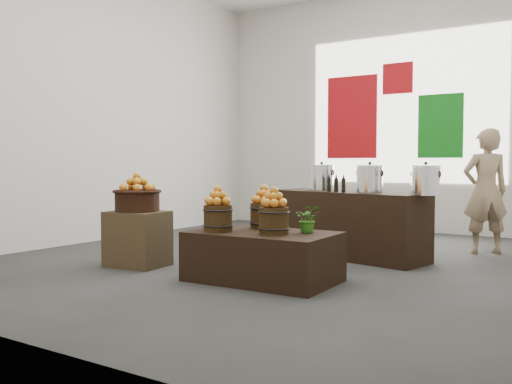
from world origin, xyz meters
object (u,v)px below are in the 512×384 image
Objects in this scene: counter at (347,224)px; stock_pot_left at (322,178)px; wicker_basket at (137,201)px; stock_pot_right at (426,181)px; shopper at (485,191)px; crate at (138,239)px; display_table at (263,257)px; stock_pot_center at (370,180)px.

counter is 0.67m from stock_pot_left.
counter is at bearing 46.82° from wicker_basket.
stock_pot_right is 1.43m from shopper.
shopper reaches higher than crate.
stock_pot_left is at bearing 168.51° from stock_pot_right.
stock_pot_center is (0.41, 1.65, 0.70)m from display_table.
shopper reaches higher than wicker_basket.
crate is at bearing 9.20° from shopper.
wicker_basket reaches higher than counter.
stock_pot_right is at bearing -11.49° from stock_pot_center.
stock_pot_center is 0.70m from stock_pot_right.
crate is 2.70m from stock_pot_center.
wicker_basket is 2.28m from stock_pot_left.
stock_pot_left is (-0.28, 1.79, 0.70)m from display_table.
wicker_basket is 0.25× the size of counter.
wicker_basket is at bearing 0.00° from crate.
counter reaches higher than crate.
stock_pot_left is at bearing 55.28° from wicker_basket.
counter is at bearing 6.35° from shopper.
stock_pot_center is at bearing -0.00° from counter.
wicker_basket is at bearing 9.20° from shopper.
shopper is (1.42, 2.89, 0.54)m from display_table.
stock_pot_center is at bearing 168.51° from stock_pot_right.
wicker_basket is 0.31× the size of shopper.
display_table is 1.99m from stock_pot_right.
crate is 2.35m from stock_pot_left.
display_table is at bearing 28.23° from shopper.
crate is 0.39× the size of shopper.
wicker_basket is at bearing -179.16° from display_table.
stock_pot_right is at bearing 40.90° from shopper.
display_table is 0.88× the size of shopper.
counter is at bearing 168.51° from stock_pot_right.
stock_pot_center is (1.97, 1.72, 0.23)m from wicker_basket.
wicker_basket is at bearing -149.18° from stock_pot_right.
shopper is (0.33, 1.38, -0.16)m from stock_pot_right.
display_table is 4.60× the size of stock_pot_center.
stock_pot_center is at bearing 74.16° from display_table.
crate is at bearing -138.87° from stock_pot_center.
display_table is 0.71× the size of counter.
crate is 2.45m from counter.
shopper is at bearing 53.40° from counter.
shopper reaches higher than counter.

